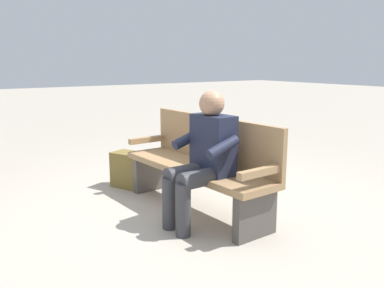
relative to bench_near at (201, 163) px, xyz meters
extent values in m
plane|color=#A89E8E|center=(0.00, 0.07, -0.46)|extent=(40.00, 40.00, 0.00)
cube|color=#9E7A51|center=(0.00, 0.07, -0.04)|extent=(1.82, 0.56, 0.06)
cube|color=#9E7A51|center=(0.01, -0.14, 0.22)|extent=(1.80, 0.13, 0.45)
cube|color=#9E7A51|center=(-0.85, 0.03, 0.11)|extent=(0.08, 0.48, 0.06)
cube|color=#9E7A51|center=(0.85, 0.11, 0.11)|extent=(0.08, 0.48, 0.06)
cube|color=#4C4742|center=(-0.80, 0.04, -0.26)|extent=(0.10, 0.44, 0.39)
cube|color=#4C4742|center=(0.80, 0.11, -0.26)|extent=(0.10, 0.44, 0.39)
cube|color=#1E2338|center=(-0.32, 0.11, 0.25)|extent=(0.41, 0.24, 0.52)
sphere|color=#A87A5B|center=(-0.33, 0.13, 0.61)|extent=(0.22, 0.22, 0.22)
cylinder|color=#38383D|center=(-0.43, 0.31, 0.01)|extent=(0.17, 0.43, 0.15)
cylinder|color=#38383D|center=(-0.23, 0.32, 0.01)|extent=(0.17, 0.43, 0.15)
cylinder|color=#38383D|center=(-0.44, 0.50, -0.23)|extent=(0.13, 0.13, 0.45)
cylinder|color=#38383D|center=(-0.24, 0.51, -0.23)|extent=(0.13, 0.13, 0.45)
cylinder|color=#1E2338|center=(-0.57, 0.20, 0.28)|extent=(0.10, 0.32, 0.18)
cylinder|color=#1E2338|center=(-0.09, 0.22, 0.28)|extent=(0.10, 0.32, 0.18)
cube|color=brown|center=(1.06, 0.27, -0.26)|extent=(0.42, 0.36, 0.40)
cube|color=olive|center=(1.12, 0.14, -0.32)|extent=(0.24, 0.13, 0.18)
camera|label=1|loc=(-3.11, 2.25, 0.97)|focal=38.43mm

